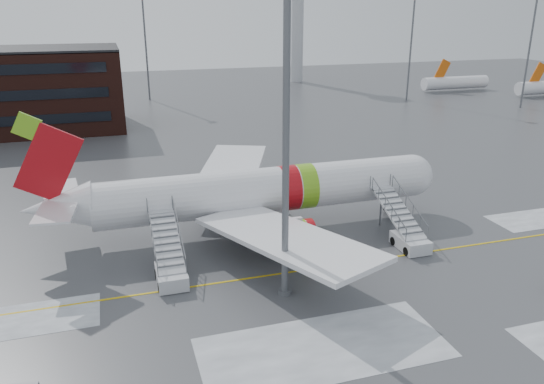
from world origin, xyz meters
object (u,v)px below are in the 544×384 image
object	(u,v)px
airliner	(254,192)
light_mast_near	(286,89)
airstair_fwd	(406,233)
airstair_aft	(170,265)

from	to	relation	value
airliner	light_mast_near	distance (m)	14.95
airstair_fwd	airstair_aft	bearing A→B (deg)	180.00
airstair_fwd	airstair_aft	size ratio (longest dim) A/B	1.00
airstair_aft	airliner	bearing A→B (deg)	39.40
airstair_fwd	airstair_aft	world-z (taller)	same
airstair_aft	light_mast_near	world-z (taller)	light_mast_near
airliner	light_mast_near	xyz separation A→B (m)	(-0.93, -10.93, 10.16)
airliner	light_mast_near	world-z (taller)	light_mast_near
airstair_fwd	light_mast_near	world-z (taller)	light_mast_near
airliner	airstair_aft	world-z (taller)	airliner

